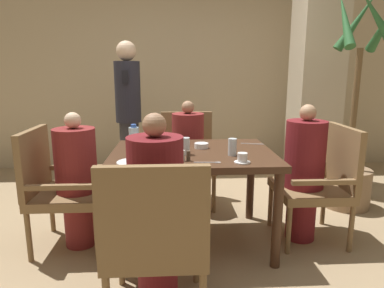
% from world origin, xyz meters
% --- Properties ---
extents(ground_plane, '(16.00, 16.00, 0.00)m').
position_xyz_m(ground_plane, '(0.00, 0.00, 0.00)').
color(ground_plane, '#9E8460').
extents(wall_back, '(8.00, 0.06, 2.80)m').
position_xyz_m(wall_back, '(0.00, 2.36, 1.40)').
color(wall_back, tan).
rests_on(wall_back, ground_plane).
extents(pillar_stone, '(0.52, 0.52, 2.70)m').
position_xyz_m(pillar_stone, '(1.61, 1.55, 1.35)').
color(pillar_stone, '#BCAD8E').
rests_on(pillar_stone, ground_plane).
extents(dining_table, '(1.27, 0.96, 0.76)m').
position_xyz_m(dining_table, '(0.00, 0.00, 0.67)').
color(dining_table, '#422819').
rests_on(dining_table, ground_plane).
extents(chair_left_side, '(0.56, 0.56, 0.95)m').
position_xyz_m(chair_left_side, '(-1.06, 0.00, 0.51)').
color(chair_left_side, brown).
rests_on(chair_left_side, ground_plane).
extents(diner_in_left_chair, '(0.32, 0.32, 1.08)m').
position_xyz_m(diner_in_left_chair, '(-0.91, 0.00, 0.56)').
color(diner_in_left_chair, maroon).
rests_on(diner_in_left_chair, ground_plane).
extents(chair_far_side, '(0.56, 0.56, 0.95)m').
position_xyz_m(chair_far_side, '(0.00, 0.90, 0.51)').
color(chair_far_side, brown).
rests_on(chair_far_side, ground_plane).
extents(diner_in_far_chair, '(0.32, 0.32, 1.10)m').
position_xyz_m(diner_in_far_chair, '(-0.00, 0.75, 0.57)').
color(diner_in_far_chair, maroon).
rests_on(diner_in_far_chair, ground_plane).
extents(chair_right_side, '(0.56, 0.56, 0.95)m').
position_xyz_m(chair_right_side, '(1.06, 0.00, 0.51)').
color(chair_right_side, brown).
rests_on(chair_right_side, ground_plane).
extents(diner_in_right_chair, '(0.32, 0.32, 1.13)m').
position_xyz_m(diner_in_right_chair, '(0.91, 0.00, 0.58)').
color(diner_in_right_chair, maroon).
rests_on(diner_in_right_chair, ground_plane).
extents(chair_near_corner, '(0.56, 0.56, 0.95)m').
position_xyz_m(chair_near_corner, '(-0.25, -0.90, 0.51)').
color(chair_near_corner, brown).
rests_on(chair_near_corner, ground_plane).
extents(diner_in_near_chair, '(0.32, 0.32, 1.16)m').
position_xyz_m(diner_in_near_chair, '(-0.25, -0.75, 0.60)').
color(diner_in_near_chair, maroon).
rests_on(diner_in_near_chair, ground_plane).
extents(standing_host, '(0.29, 0.33, 1.72)m').
position_xyz_m(standing_host, '(-0.66, 1.36, 0.92)').
color(standing_host, '#2D2D33').
rests_on(standing_host, ground_plane).
extents(potted_palm, '(0.51, 0.52, 2.16)m').
position_xyz_m(potted_palm, '(1.65, 0.67, 0.59)').
color(potted_palm, '#896B4C').
rests_on(potted_palm, ground_plane).
extents(plate_main_left, '(0.24, 0.24, 0.01)m').
position_xyz_m(plate_main_left, '(-0.24, 0.07, 0.77)').
color(plate_main_left, white).
rests_on(plate_main_left, dining_table).
extents(plate_main_right, '(0.24, 0.24, 0.01)m').
position_xyz_m(plate_main_right, '(-0.42, -0.33, 0.77)').
color(plate_main_right, white).
rests_on(plate_main_right, dining_table).
extents(teacup_with_saucer, '(0.11, 0.11, 0.07)m').
position_xyz_m(teacup_with_saucer, '(0.32, -0.36, 0.79)').
color(teacup_with_saucer, white).
rests_on(teacup_with_saucer, dining_table).
extents(bowl_small, '(0.12, 0.12, 0.04)m').
position_xyz_m(bowl_small, '(0.08, 0.12, 0.79)').
color(bowl_small, white).
rests_on(bowl_small, dining_table).
extents(water_bottle, '(0.07, 0.07, 0.23)m').
position_xyz_m(water_bottle, '(-0.44, -0.08, 0.87)').
color(water_bottle, silver).
rests_on(water_bottle, dining_table).
extents(glass_tall_near, '(0.06, 0.06, 0.13)m').
position_xyz_m(glass_tall_near, '(0.29, -0.15, 0.83)').
color(glass_tall_near, silver).
rests_on(glass_tall_near, dining_table).
extents(glass_tall_mid, '(0.06, 0.06, 0.13)m').
position_xyz_m(glass_tall_mid, '(-0.06, -0.09, 0.83)').
color(glass_tall_mid, silver).
rests_on(glass_tall_mid, dining_table).
extents(glass_tall_far, '(0.06, 0.06, 0.13)m').
position_xyz_m(glass_tall_far, '(-0.26, -0.36, 0.83)').
color(glass_tall_far, silver).
rests_on(glass_tall_far, dining_table).
extents(salt_shaker, '(0.03, 0.03, 0.08)m').
position_xyz_m(salt_shaker, '(-0.08, -0.29, 0.80)').
color(salt_shaker, white).
rests_on(salt_shaker, dining_table).
extents(pepper_shaker, '(0.03, 0.03, 0.07)m').
position_xyz_m(pepper_shaker, '(-0.05, -0.29, 0.80)').
color(pepper_shaker, '#4C3D2D').
rests_on(pepper_shaker, dining_table).
extents(fork_beside_plate, '(0.19, 0.03, 0.00)m').
position_xyz_m(fork_beside_plate, '(0.10, -0.35, 0.77)').
color(fork_beside_plate, silver).
rests_on(fork_beside_plate, dining_table).
extents(knife_beside_plate, '(0.19, 0.06, 0.00)m').
position_xyz_m(knife_beside_plate, '(0.55, 0.25, 0.77)').
color(knife_beside_plate, silver).
rests_on(knife_beside_plate, dining_table).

